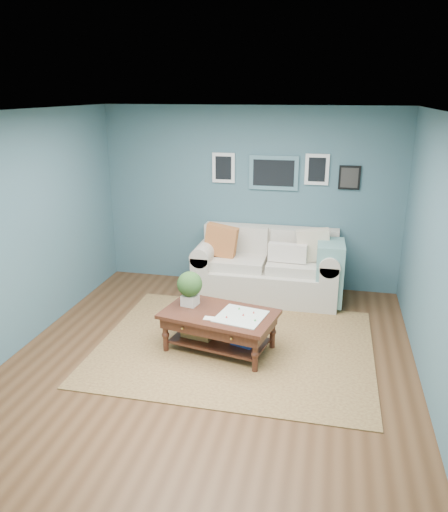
# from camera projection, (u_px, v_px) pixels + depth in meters

# --- Properties ---
(room_shell) EXTENTS (5.00, 5.02, 2.70)m
(room_shell) POSITION_uv_depth(u_px,v_px,m) (212.00, 244.00, 5.23)
(room_shell) COLOR brown
(room_shell) RESTS_ON ground
(area_rug) EXTENTS (3.19, 2.55, 0.01)m
(area_rug) POSITION_uv_depth(u_px,v_px,m) (235.00, 346.00, 5.93)
(area_rug) COLOR brown
(area_rug) RESTS_ON ground
(loveseat) EXTENTS (2.11, 0.96, 1.08)m
(loveseat) POSITION_uv_depth(u_px,v_px,m) (273.00, 268.00, 7.26)
(loveseat) COLOR beige
(loveseat) RESTS_ON ground
(coffee_table) EXTENTS (1.40, 0.99, 0.89)m
(coffee_table) POSITION_uv_depth(u_px,v_px,m) (214.00, 318.00, 5.77)
(coffee_table) COLOR #381711
(coffee_table) RESTS_ON ground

